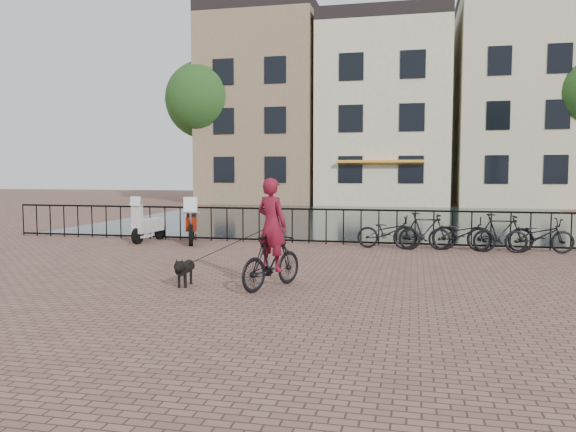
% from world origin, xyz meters
% --- Properties ---
extents(ground, '(100.00, 100.00, 0.00)m').
position_xyz_m(ground, '(0.00, 0.00, 0.00)').
color(ground, brown).
rests_on(ground, ground).
extents(canal_water, '(20.00, 20.00, 0.00)m').
position_xyz_m(canal_water, '(0.00, 17.30, 0.00)').
color(canal_water, black).
rests_on(canal_water, ground).
extents(railing, '(20.00, 0.05, 1.02)m').
position_xyz_m(railing, '(0.00, 8.00, 0.50)').
color(railing, black).
rests_on(railing, ground).
extents(canal_house_left, '(7.50, 9.00, 12.80)m').
position_xyz_m(canal_house_left, '(-7.50, 30.00, 6.40)').
color(canal_house_left, '#846A4D').
rests_on(canal_house_left, ground).
extents(canal_house_mid, '(8.00, 9.50, 11.80)m').
position_xyz_m(canal_house_mid, '(0.50, 30.00, 5.90)').
color(canal_house_mid, beige).
rests_on(canal_house_mid, ground).
extents(canal_house_right, '(7.00, 9.00, 13.30)m').
position_xyz_m(canal_house_right, '(8.50, 30.00, 6.65)').
color(canal_house_right, '#C2B790').
rests_on(canal_house_right, ground).
extents(tree_far_left, '(5.04, 5.04, 9.27)m').
position_xyz_m(tree_far_left, '(-11.00, 27.00, 6.73)').
color(tree_far_left, black).
rests_on(tree_far_left, ground).
extents(cyclist, '(1.14, 1.73, 2.31)m').
position_xyz_m(cyclist, '(-0.00, 1.70, 0.88)').
color(cyclist, black).
rests_on(cyclist, ground).
extents(dog, '(0.35, 0.81, 0.53)m').
position_xyz_m(dog, '(-1.61, 1.57, 0.27)').
color(dog, black).
rests_on(dog, ground).
extents(motorcycle, '(1.14, 2.01, 1.41)m').
position_xyz_m(motorcycle, '(-3.91, 7.46, 0.70)').
color(motorcycle, maroon).
rests_on(motorcycle, ground).
extents(scooter, '(0.61, 1.55, 1.40)m').
position_xyz_m(scooter, '(-5.23, 7.39, 0.70)').
color(scooter, beige).
rests_on(scooter, ground).
extents(parked_bike_0, '(1.78, 0.80, 0.90)m').
position_xyz_m(parked_bike_0, '(1.80, 7.40, 0.45)').
color(parked_bike_0, black).
rests_on(parked_bike_0, ground).
extents(parked_bike_1, '(1.71, 0.66, 1.00)m').
position_xyz_m(parked_bike_1, '(2.75, 7.40, 0.50)').
color(parked_bike_1, black).
rests_on(parked_bike_1, ground).
extents(parked_bike_2, '(1.77, 0.76, 0.90)m').
position_xyz_m(parked_bike_2, '(3.70, 7.40, 0.45)').
color(parked_bike_2, black).
rests_on(parked_bike_2, ground).
extents(parked_bike_3, '(1.67, 0.51, 1.00)m').
position_xyz_m(parked_bike_3, '(4.65, 7.40, 0.50)').
color(parked_bike_3, black).
rests_on(parked_bike_3, ground).
extents(parked_bike_4, '(1.77, 0.78, 0.90)m').
position_xyz_m(parked_bike_4, '(5.60, 7.40, 0.45)').
color(parked_bike_4, black).
rests_on(parked_bike_4, ground).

